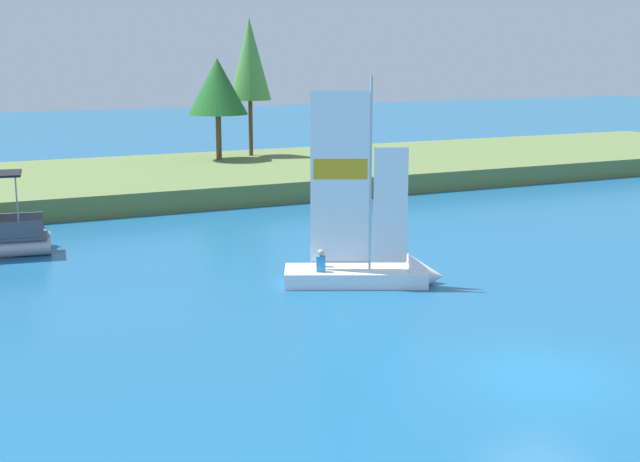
% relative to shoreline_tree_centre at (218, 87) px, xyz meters
% --- Properties ---
extents(ground_plane, '(200.00, 200.00, 0.00)m').
position_rel_shoreline_tree_centre_xyz_m(ground_plane, '(-4.05, -33.71, -5.25)').
color(ground_plane, '#195684').
extents(shore_bank, '(80.00, 14.61, 1.03)m').
position_rel_shoreline_tree_centre_xyz_m(shore_bank, '(-4.05, -3.17, -4.73)').
color(shore_bank, '#5B703D').
rests_on(shore_bank, ground).
extents(shoreline_tree_centre, '(3.46, 3.46, 5.85)m').
position_rel_shoreline_tree_centre_xyz_m(shoreline_tree_centre, '(0.00, 0.00, 0.00)').
color(shoreline_tree_centre, brown).
rests_on(shoreline_tree_centre, shore_bank).
extents(shoreline_tree_midright, '(2.51, 2.51, 8.17)m').
position_rel_shoreline_tree_centre_xyz_m(shoreline_tree_midright, '(2.41, 1.04, 1.52)').
color(shoreline_tree_midright, brown).
rests_on(shoreline_tree_midright, shore_bank).
extents(sailboat, '(5.15, 3.48, 6.96)m').
position_rel_shoreline_tree_centre_xyz_m(sailboat, '(-3.41, -25.22, -4.77)').
color(sailboat, white).
rests_on(sailboat, ground).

